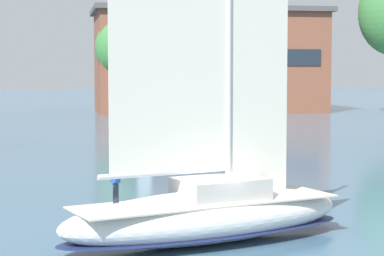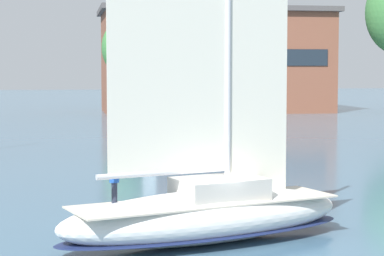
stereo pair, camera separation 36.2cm
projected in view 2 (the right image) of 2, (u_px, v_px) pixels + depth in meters
name	position (u px, v px, depth m)	size (l,w,h in m)	color
ground_plane	(206.00, 243.00, 27.15)	(400.00, 400.00, 0.00)	#42667F
waterfront_building	(214.00, 60.00, 109.64)	(33.46, 17.10, 14.94)	brown
tree_shore_center	(125.00, 48.00, 100.64)	(6.29, 6.29, 12.95)	brown
sailboat_main	(206.00, 210.00, 27.06)	(11.80, 6.53, 15.62)	white
sailboat_moored_near_marina	(149.00, 131.00, 65.97)	(3.02, 7.16, 9.55)	navy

